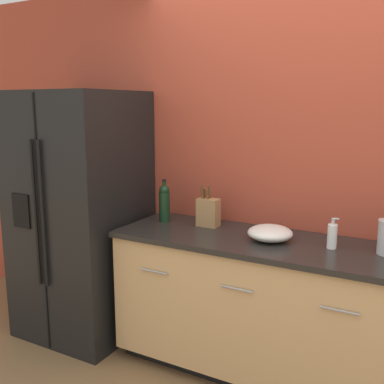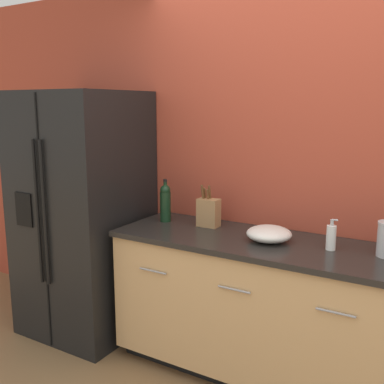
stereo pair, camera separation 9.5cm
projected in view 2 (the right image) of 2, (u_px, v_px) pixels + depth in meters
wall_back at (321, 174)px, 2.85m from camera, size 10.00×0.05×2.60m
counter_unit at (299, 317)px, 2.72m from camera, size 2.38×0.64×0.92m
refrigerator at (83, 214)px, 3.41m from camera, size 0.84×0.79×1.83m
knife_block at (208, 212)px, 3.05m from camera, size 0.15×0.09×0.29m
wine_bottle at (165, 202)px, 3.17m from camera, size 0.08×0.08×0.30m
soap_dispenser at (331, 237)px, 2.56m from camera, size 0.06×0.05×0.18m
mixing_bowl at (269, 234)px, 2.72m from camera, size 0.27×0.27×0.09m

